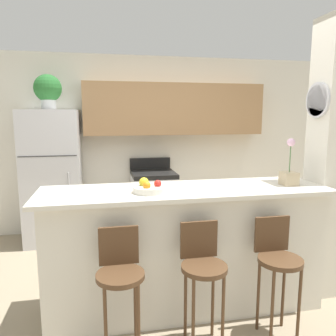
% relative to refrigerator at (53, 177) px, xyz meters
% --- Properties ---
extents(ground_plane, '(14.00, 14.00, 0.00)m').
position_rel_refrigerator_xyz_m(ground_plane, '(1.35, -1.88, -0.88)').
color(ground_plane, gray).
extents(wall_back, '(5.60, 0.38, 2.55)m').
position_rel_refrigerator_xyz_m(wall_back, '(1.49, 0.29, 0.60)').
color(wall_back, silver).
rests_on(wall_back, ground_plane).
extents(pillar_right, '(0.38, 0.32, 2.55)m').
position_rel_refrigerator_xyz_m(pillar_right, '(2.74, -1.86, 0.40)').
color(pillar_right, silver).
rests_on(pillar_right, ground_plane).
extents(counter_bar, '(2.46, 0.69, 1.08)m').
position_rel_refrigerator_xyz_m(counter_bar, '(1.35, -1.88, -0.34)').
color(counter_bar, silver).
rests_on(counter_bar, ground_plane).
extents(refrigerator, '(0.73, 0.64, 1.77)m').
position_rel_refrigerator_xyz_m(refrigerator, '(0.00, 0.00, 0.00)').
color(refrigerator, silver).
rests_on(refrigerator, ground_plane).
extents(stove_range, '(0.61, 0.66, 1.07)m').
position_rel_refrigerator_xyz_m(stove_range, '(1.36, -0.00, -0.42)').
color(stove_range, silver).
rests_on(stove_range, ground_plane).
extents(bar_stool_left, '(0.33, 0.33, 0.92)m').
position_rel_refrigerator_xyz_m(bar_stool_left, '(0.75, -2.38, -0.28)').
color(bar_stool_left, '#4C331E').
rests_on(bar_stool_left, ground_plane).
extents(bar_stool_mid, '(0.33, 0.33, 0.92)m').
position_rel_refrigerator_xyz_m(bar_stool_mid, '(1.35, -2.38, -0.28)').
color(bar_stool_mid, '#4C331E').
rests_on(bar_stool_mid, ground_plane).
extents(bar_stool_right, '(0.33, 0.33, 0.92)m').
position_rel_refrigerator_xyz_m(bar_stool_right, '(1.94, -2.38, -0.28)').
color(bar_stool_right, '#4C331E').
rests_on(bar_stool_right, ground_plane).
extents(potted_plant_on_fridge, '(0.35, 0.35, 0.45)m').
position_rel_refrigerator_xyz_m(potted_plant_on_fridge, '(-0.00, 0.00, 1.14)').
color(potted_plant_on_fridge, silver).
rests_on(potted_plant_on_fridge, refrigerator).
extents(orchid_vase, '(0.13, 0.13, 0.42)m').
position_rel_refrigerator_xyz_m(orchid_vase, '(2.28, -1.92, 0.31)').
color(orchid_vase, tan).
rests_on(orchid_vase, counter_bar).
extents(fruit_bowl, '(0.28, 0.28, 0.12)m').
position_rel_refrigerator_xyz_m(fruit_bowl, '(1.03, -1.96, 0.23)').
color(fruit_bowl, silver).
rests_on(fruit_bowl, counter_bar).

